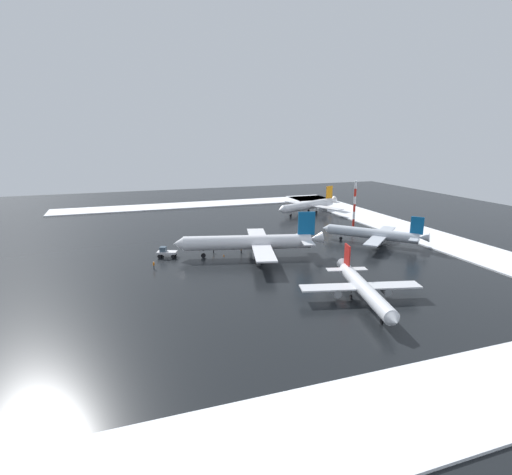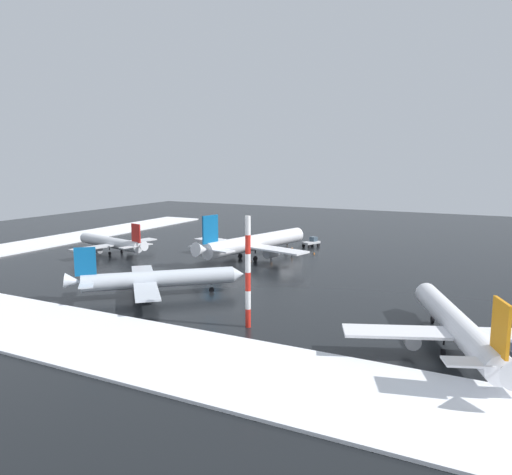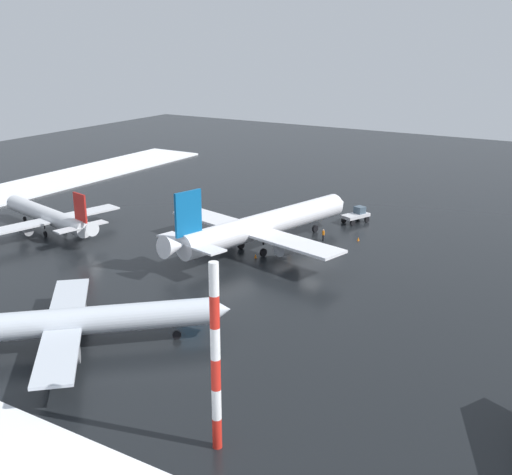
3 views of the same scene
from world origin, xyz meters
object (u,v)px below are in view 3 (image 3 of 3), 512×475
object	(u,v)px
ground_crew_beside_wing	(320,205)
traffic_cone_wingtip_side	(256,256)
airplane_distant_tail	(82,321)
traffic_cone_mid_line	(358,239)
pushback_tug	(357,215)
ground_crew_near_tug	(323,234)
traffic_cone_near_nose	(297,238)
airplane_parked_starboard	(263,225)
antenna_mast	(216,359)
ground_crew_by_nose_gear	(289,244)
airplane_parked_portside	(49,216)

from	to	relation	value
ground_crew_beside_wing	traffic_cone_wingtip_side	world-z (taller)	ground_crew_beside_wing
airplane_distant_tail	traffic_cone_mid_line	distance (m)	45.98
traffic_cone_mid_line	traffic_cone_wingtip_side	world-z (taller)	same
pushback_tug	ground_crew_beside_wing	distance (m)	8.84
airplane_distant_tail	ground_crew_near_tug	world-z (taller)	airplane_distant_tail
traffic_cone_near_nose	pushback_tug	bearing A→B (deg)	73.17
airplane_parked_starboard	ground_crew_beside_wing	size ratio (longest dim) A/B	20.63
ground_crew_near_tug	antenna_mast	bearing A→B (deg)	52.91
ground_crew_by_nose_gear	traffic_cone_wingtip_side	distance (m)	5.73
traffic_cone_mid_line	ground_crew_near_tug	bearing A→B (deg)	-149.66
airplane_parked_starboard	traffic_cone_mid_line	world-z (taller)	airplane_parked_starboard
ground_crew_near_tug	ground_crew_by_nose_gear	world-z (taller)	same
airplane_parked_starboard	traffic_cone_wingtip_side	distance (m)	5.02
pushback_tug	antenna_mast	xyz separation A→B (m)	(13.97, -59.99, 5.94)
airplane_distant_tail	traffic_cone_mid_line	world-z (taller)	airplane_distant_tail
airplane_parked_starboard	pushback_tug	bearing A→B (deg)	-3.42
airplane_parked_portside	traffic_cone_mid_line	xyz separation A→B (m)	(41.99, 20.23, -2.26)
antenna_mast	traffic_cone_mid_line	xyz separation A→B (m)	(-10.02, 51.19, -6.95)
airplane_distant_tail	pushback_tug	world-z (taller)	airplane_distant_tail
airplane_parked_portside	traffic_cone_near_nose	world-z (taller)	airplane_parked_portside
traffic_cone_near_nose	ground_crew_near_tug	bearing A→B (deg)	26.13
pushback_tug	ground_crew_near_tug	bearing A→B (deg)	-160.66
airplane_parked_starboard	ground_crew_beside_wing	bearing A→B (deg)	19.12
ground_crew_near_tug	pushback_tug	bearing A→B (deg)	-146.03
traffic_cone_wingtip_side	pushback_tug	bearing A→B (deg)	77.60
airplane_parked_starboard	traffic_cone_mid_line	distance (m)	14.87
airplane_distant_tail	pushback_tug	xyz separation A→B (m)	(5.98, 53.62, -1.47)
ground_crew_beside_wing	antenna_mast	world-z (taller)	antenna_mast
pushback_tug	traffic_cone_mid_line	distance (m)	9.69
airplane_parked_starboard	ground_crew_beside_wing	xyz separation A→B (m)	(-2.01, 22.84, -2.53)
ground_crew_beside_wing	traffic_cone_near_nose	xyz separation A→B (m)	(4.13, -16.64, -0.70)
airplane_parked_starboard	traffic_cone_near_nose	distance (m)	7.30
ground_crew_beside_wing	traffic_cone_mid_line	distance (m)	17.26
airplane_parked_starboard	airplane_parked_portside	distance (m)	33.42
antenna_mast	traffic_cone_wingtip_side	bearing A→B (deg)	117.20
ground_crew_beside_wing	traffic_cone_mid_line	bearing A→B (deg)	-140.41
ground_crew_near_tug	traffic_cone_wingtip_side	distance (m)	12.49
airplane_parked_portside	airplane_parked_starboard	bearing A→B (deg)	-149.43
airplane_distant_tail	antenna_mast	xyz separation A→B (m)	(19.95, -6.37, 4.47)
antenna_mast	traffic_cone_near_nose	size ratio (longest dim) A/B	26.28
ground_crew_near_tug	traffic_cone_wingtip_side	size ratio (longest dim) A/B	3.11
pushback_tug	ground_crew_beside_wing	size ratio (longest dim) A/B	2.98
airplane_parked_portside	traffic_cone_near_nose	size ratio (longest dim) A/B	46.52
airplane_parked_starboard	traffic_cone_wingtip_side	size ratio (longest dim) A/B	64.13
ground_crew_near_tug	traffic_cone_mid_line	world-z (taller)	ground_crew_near_tug
traffic_cone_wingtip_side	traffic_cone_mid_line	bearing A→B (deg)	57.61
ground_crew_near_tug	ground_crew_beside_wing	xyz separation A→B (m)	(-7.62, 14.93, 0.00)
ground_crew_beside_wing	traffic_cone_wingtip_side	bearing A→B (deg)	-178.16
antenna_mast	traffic_cone_mid_line	distance (m)	52.62
traffic_cone_near_nose	traffic_cone_mid_line	xyz separation A→B (m)	(7.91, 4.30, 0.00)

